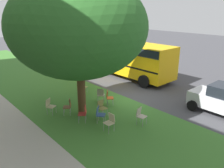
{
  "coord_description": "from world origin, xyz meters",
  "views": [
    {
      "loc": [
        -9.15,
        10.01,
        5.54
      ],
      "look_at": [
        0.88,
        1.02,
        0.98
      ],
      "focal_mm": 35.88,
      "sensor_mm": 36.0,
      "label": 1
    }
  ],
  "objects_px": {
    "street_tree": "(78,28)",
    "chair_9": "(141,115)",
    "chair_3": "(110,121)",
    "chair_0": "(100,113)",
    "school_bus": "(119,54)",
    "chair_7": "(68,106)",
    "chair_5": "(83,87)",
    "chair_1": "(50,105)",
    "chair_6": "(101,94)",
    "chair_4": "(109,97)",
    "chair_2": "(84,112)",
    "chair_8": "(102,107)"
  },
  "relations": [
    {
      "from": "street_tree",
      "to": "chair_9",
      "type": "xyz_separation_m",
      "value": [
        -2.98,
        -1.46,
        -4.12
      ]
    },
    {
      "from": "street_tree",
      "to": "chair_3",
      "type": "distance_m",
      "value": 4.79
    },
    {
      "from": "chair_0",
      "to": "school_bus",
      "type": "height_order",
      "value": "school_bus"
    },
    {
      "from": "chair_0",
      "to": "chair_3",
      "type": "bearing_deg",
      "value": 171.18
    },
    {
      "from": "chair_7",
      "to": "chair_9",
      "type": "bearing_deg",
      "value": -147.89
    },
    {
      "from": "chair_3",
      "to": "school_bus",
      "type": "distance_m",
      "value": 10.04
    },
    {
      "from": "chair_5",
      "to": "chair_1",
      "type": "bearing_deg",
      "value": 112.88
    },
    {
      "from": "chair_6",
      "to": "chair_7",
      "type": "xyz_separation_m",
      "value": [
        -0.15,
        2.4,
        0.0
      ]
    },
    {
      "from": "chair_7",
      "to": "chair_5",
      "type": "bearing_deg",
      "value": -49.62
    },
    {
      "from": "chair_1",
      "to": "chair_6",
      "type": "bearing_deg",
      "value": -100.58
    },
    {
      "from": "chair_1",
      "to": "chair_6",
      "type": "relative_size",
      "value": 1.0
    },
    {
      "from": "chair_4",
      "to": "chair_1",
      "type": "bearing_deg",
      "value": 69.09
    },
    {
      "from": "street_tree",
      "to": "chair_7",
      "type": "xyz_separation_m",
      "value": [
        0.38,
        0.65,
        -4.12
      ]
    },
    {
      "from": "chair_3",
      "to": "chair_5",
      "type": "bearing_deg",
      "value": -20.89
    },
    {
      "from": "chair_0",
      "to": "chair_7",
      "type": "height_order",
      "value": "same"
    },
    {
      "from": "chair_7",
      "to": "chair_1",
      "type": "bearing_deg",
      "value": 44.2
    },
    {
      "from": "chair_3",
      "to": "street_tree",
      "type": "bearing_deg",
      "value": -2.42
    },
    {
      "from": "chair_2",
      "to": "chair_7",
      "type": "bearing_deg",
      "value": 6.21
    },
    {
      "from": "street_tree",
      "to": "school_bus",
      "type": "distance_m",
      "value": 8.84
    },
    {
      "from": "chair_3",
      "to": "chair_7",
      "type": "xyz_separation_m",
      "value": [
        2.83,
        0.54,
        0.0
      ]
    },
    {
      "from": "chair_5",
      "to": "chair_8",
      "type": "distance_m",
      "value": 3.55
    },
    {
      "from": "chair_9",
      "to": "school_bus",
      "type": "distance_m",
      "value": 9.41
    },
    {
      "from": "street_tree",
      "to": "chair_2",
      "type": "xyz_separation_m",
      "value": [
        -0.87,
        0.51,
        -4.12
      ]
    },
    {
      "from": "chair_6",
      "to": "chair_8",
      "type": "xyz_separation_m",
      "value": [
        -1.47,
        1.13,
        0.0
      ]
    },
    {
      "from": "chair_2",
      "to": "chair_3",
      "type": "bearing_deg",
      "value": -165.48
    },
    {
      "from": "chair_2",
      "to": "chair_0",
      "type": "bearing_deg",
      "value": -137.97
    },
    {
      "from": "school_bus",
      "to": "chair_9",
      "type": "bearing_deg",
      "value": 143.15
    },
    {
      "from": "chair_3",
      "to": "chair_4",
      "type": "relative_size",
      "value": 1.0
    },
    {
      "from": "chair_6",
      "to": "chair_8",
      "type": "height_order",
      "value": "same"
    },
    {
      "from": "street_tree",
      "to": "chair_1",
      "type": "height_order",
      "value": "street_tree"
    },
    {
      "from": "chair_2",
      "to": "chair_6",
      "type": "height_order",
      "value": "same"
    },
    {
      "from": "chair_2",
      "to": "chair_6",
      "type": "relative_size",
      "value": 1.0
    },
    {
      "from": "street_tree",
      "to": "chair_9",
      "type": "relative_size",
      "value": 8.16
    },
    {
      "from": "chair_9",
      "to": "chair_4",
      "type": "bearing_deg",
      "value": -7.87
    },
    {
      "from": "chair_1",
      "to": "street_tree",
      "type": "bearing_deg",
      "value": -129.24
    },
    {
      "from": "chair_5",
      "to": "chair_8",
      "type": "relative_size",
      "value": 1.0
    },
    {
      "from": "street_tree",
      "to": "chair_6",
      "type": "xyz_separation_m",
      "value": [
        0.53,
        -1.76,
        -4.12
      ]
    },
    {
      "from": "chair_2",
      "to": "chair_9",
      "type": "relative_size",
      "value": 1.0
    },
    {
      "from": "chair_1",
      "to": "school_bus",
      "type": "relative_size",
      "value": 0.08
    },
    {
      "from": "street_tree",
      "to": "chair_5",
      "type": "relative_size",
      "value": 8.16
    },
    {
      "from": "school_bus",
      "to": "chair_3",
      "type": "bearing_deg",
      "value": 134.06
    },
    {
      "from": "chair_5",
      "to": "chair_9",
      "type": "height_order",
      "value": "same"
    },
    {
      "from": "school_bus",
      "to": "chair_0",
      "type": "bearing_deg",
      "value": 130.42
    },
    {
      "from": "street_tree",
      "to": "chair_7",
      "type": "relative_size",
      "value": 8.16
    },
    {
      "from": "chair_4",
      "to": "chair_8",
      "type": "distance_m",
      "value": 1.48
    },
    {
      "from": "street_tree",
      "to": "chair_2",
      "type": "bearing_deg",
      "value": 149.61
    },
    {
      "from": "chair_1",
      "to": "chair_3",
      "type": "bearing_deg",
      "value": -160.58
    },
    {
      "from": "chair_6",
      "to": "chair_9",
      "type": "distance_m",
      "value": 3.52
    },
    {
      "from": "street_tree",
      "to": "chair_7",
      "type": "height_order",
      "value": "street_tree"
    },
    {
      "from": "street_tree",
      "to": "chair_7",
      "type": "bearing_deg",
      "value": 59.68
    }
  ]
}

